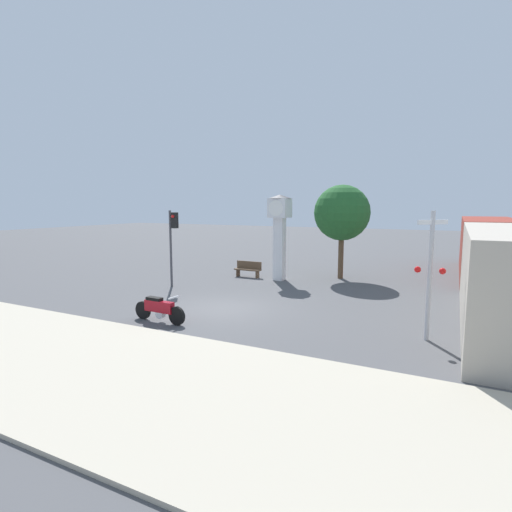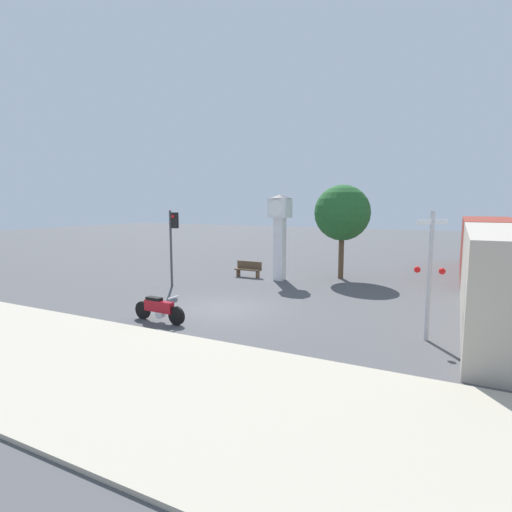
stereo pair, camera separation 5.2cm
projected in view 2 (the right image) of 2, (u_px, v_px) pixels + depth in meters
ground_plane at (222, 308)px, 16.29m from camera, size 120.00×120.00×0.00m
sidewalk_strip at (88, 365)px, 10.42m from camera, size 36.00×6.00×0.10m
motorcycle at (159, 309)px, 14.36m from camera, size 2.27×0.49×1.00m
clock_tower at (280, 224)px, 22.08m from camera, size 1.27×1.27×4.77m
freight_train at (496, 259)px, 18.60m from camera, size 2.80×22.43×3.40m
traffic_light at (173, 234)px, 20.33m from camera, size 0.50×0.35×3.93m
railroad_crossing_signal at (430, 271)px, 12.19m from camera, size 0.90×0.82×4.03m
street_tree at (342, 213)px, 22.51m from camera, size 3.15×3.15×5.34m
bench at (248, 269)px, 23.39m from camera, size 1.60×0.44×0.92m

